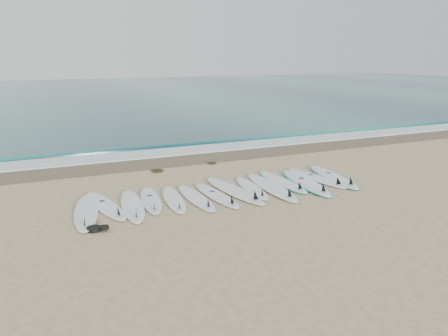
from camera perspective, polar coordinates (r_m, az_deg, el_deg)
name	(u,v)px	position (r m, az deg, el deg)	size (l,w,h in m)	color
ground	(224,193)	(11.97, -0.06, -3.30)	(120.00, 120.00, 0.00)	tan
ocean	(84,95)	(43.32, -17.84, 9.11)	(120.00, 55.00, 0.03)	#1B5D5D
wet_sand_band	(177,161)	(15.67, -6.10, 0.98)	(120.00, 1.80, 0.01)	brown
foam_band	(166,152)	(16.97, -7.55, 2.04)	(120.00, 1.40, 0.04)	silver
wave_crest	(156,144)	(18.38, -8.88, 3.06)	(120.00, 1.00, 0.10)	#1B5D5D
surfboard_0	(86,212)	(10.89, -17.60, -5.54)	(0.92, 2.73, 0.34)	white
surfboard_1	(106,206)	(11.22, -15.12, -4.77)	(0.95, 2.59, 0.33)	white
surfboard_2	(133,206)	(11.06, -11.86, -4.84)	(0.84, 2.64, 0.33)	white
surfboard_3	(151,200)	(11.41, -9.53, -4.15)	(0.82, 2.39, 0.30)	silver
surfboard_4	(174,200)	(11.37, -6.54, -4.12)	(0.77, 2.33, 0.29)	white
surfboard_5	(197,198)	(11.42, -3.60, -3.93)	(0.52, 2.40, 0.31)	white
surfboard_6	(217,195)	(11.61, -0.89, -3.60)	(0.66, 2.44, 0.31)	white
surfboard_7	(235,191)	(11.97, 1.46, -2.97)	(0.93, 2.94, 0.37)	white
surfboard_8	(252,188)	(12.26, 3.69, -2.63)	(0.78, 2.34, 0.29)	white
surfboard_9	(272,187)	(12.34, 6.33, -2.52)	(0.78, 2.94, 0.37)	white
surfboard_10	(283,182)	(12.95, 7.68, -1.80)	(0.61, 2.54, 0.32)	white
surfboard_11	(306,183)	(12.95, 10.68, -1.90)	(1.07, 2.95, 0.37)	white
surfboard_12	(318,178)	(13.49, 12.13, -1.30)	(0.78, 2.59, 0.33)	white
surfboard_13	(333,177)	(13.75, 14.11, -1.13)	(1.09, 2.88, 0.36)	white
seaweed_near	(157,171)	(14.27, -8.71, -0.34)	(0.41, 0.32, 0.08)	black
seaweed_far	(212,163)	(15.14, -1.59, 0.68)	(0.33, 0.26, 0.06)	black
leash_coil	(96,229)	(9.87, -16.32, -7.60)	(0.46, 0.36, 0.11)	black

